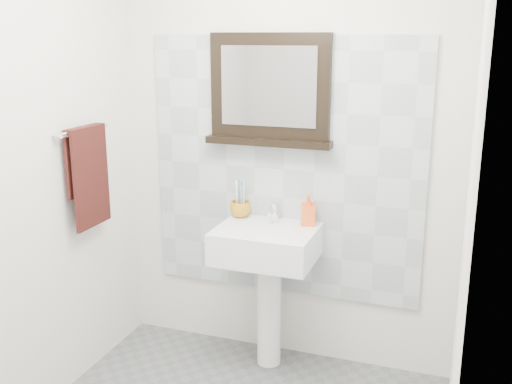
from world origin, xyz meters
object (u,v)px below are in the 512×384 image
at_px(toothbrush_cup, 240,209).
at_px(hand_towel, 88,169).
at_px(soap_dispenser, 308,210).
at_px(pedestal_sink, 267,259).
at_px(framed_mirror, 270,92).

bearing_deg(toothbrush_cup, hand_towel, -145.70).
height_order(toothbrush_cup, soap_dispenser, soap_dispenser).
relative_size(pedestal_sink, soap_dispenser, 5.46).
bearing_deg(hand_towel, framed_mirror, 31.23).
bearing_deg(soap_dispenser, pedestal_sink, -161.51).
distance_m(toothbrush_cup, soap_dispenser, 0.42).
xyz_separation_m(framed_mirror, hand_towel, (-0.86, -0.52, -0.39)).
bearing_deg(hand_towel, soap_dispenser, 22.70).
distance_m(soap_dispenser, framed_mirror, 0.69).
relative_size(pedestal_sink, framed_mirror, 1.32).
relative_size(pedestal_sink, hand_towel, 1.75).
bearing_deg(toothbrush_cup, pedestal_sink, -33.47).
height_order(framed_mirror, hand_towel, framed_mirror).
xyz_separation_m(pedestal_sink, soap_dispenser, (0.20, 0.13, 0.27)).
bearing_deg(toothbrush_cup, framed_mirror, 15.65).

